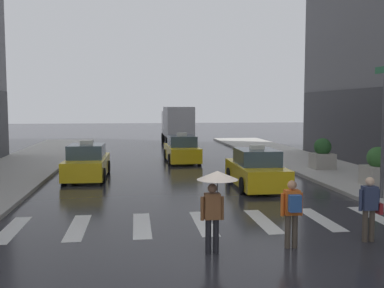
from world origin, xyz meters
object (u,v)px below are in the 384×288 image
object	(u,v)px
pedestrian_with_umbrella	(216,189)
pedestrian_with_handbag	(370,205)
pedestrian_with_backpack	(292,209)
taxi_second	(87,163)
taxi_lead	(256,170)
planter_mid_block	(322,155)
taxi_third	(182,150)
box_truck	(177,124)
planter_near_corner	(378,168)

from	to	relation	value
pedestrian_with_umbrella	pedestrian_with_handbag	size ratio (longest dim) A/B	1.18
pedestrian_with_handbag	pedestrian_with_backpack	bearing A→B (deg)	-172.68
taxi_second	taxi_lead	bearing A→B (deg)	-24.55
pedestrian_with_umbrella	planter_mid_block	size ratio (longest dim) A/B	1.21
pedestrian_with_umbrella	pedestrian_with_handbag	bearing A→B (deg)	5.75
taxi_second	pedestrian_with_umbrella	size ratio (longest dim) A/B	2.36
taxi_second	planter_mid_block	size ratio (longest dim) A/B	2.86
taxi_third	box_truck	size ratio (longest dim) A/B	0.61
planter_near_corner	pedestrian_with_backpack	bearing A→B (deg)	-131.62
box_truck	pedestrian_with_umbrella	world-z (taller)	box_truck
taxi_lead	pedestrian_with_handbag	distance (m)	7.75
planter_near_corner	taxi_third	bearing A→B (deg)	125.78
taxi_second	planter_near_corner	size ratio (longest dim) A/B	2.86
taxi_second	pedestrian_with_handbag	world-z (taller)	taxi_second
planter_mid_block	box_truck	bearing A→B (deg)	110.19
taxi_third	pedestrian_with_backpack	xyz separation A→B (m)	(0.88, -16.90, 0.25)
taxi_lead	pedestrian_with_backpack	size ratio (longest dim) A/B	2.77
box_truck	planter_mid_block	world-z (taller)	box_truck
taxi_lead	taxi_second	size ratio (longest dim) A/B	1.00
taxi_lead	planter_mid_block	distance (m)	6.18
taxi_second	pedestrian_with_handbag	size ratio (longest dim) A/B	2.77
taxi_second	planter_near_corner	world-z (taller)	taxi_second
taxi_lead	planter_near_corner	distance (m)	5.00
planter_mid_block	planter_near_corner	bearing A→B (deg)	-87.55
taxi_third	box_truck	world-z (taller)	box_truck
taxi_second	planter_near_corner	bearing A→B (deg)	-19.41
taxi_second	planter_mid_block	distance (m)	12.04
taxi_second	pedestrian_with_backpack	distance (m)	12.83
taxi_second	taxi_third	size ratio (longest dim) A/B	1.00
taxi_lead	taxi_second	xyz separation A→B (m)	(-7.34, 3.35, 0.00)
taxi_lead	pedestrian_with_umbrella	xyz separation A→B (m)	(-3.23, -8.11, 0.79)
taxi_lead	box_truck	distance (m)	20.66
box_truck	planter_mid_block	bearing A→B (deg)	-69.81
box_truck	pedestrian_with_handbag	world-z (taller)	box_truck
taxi_lead	taxi_third	xyz separation A→B (m)	(-2.22, 8.92, 0.00)
planter_near_corner	taxi_lead	bearing A→B (deg)	168.91
taxi_second	taxi_third	xyz separation A→B (m)	(5.12, 5.57, 0.00)
box_truck	planter_near_corner	bearing A→B (deg)	-73.70
pedestrian_with_backpack	planter_mid_block	size ratio (longest dim) A/B	1.03
pedestrian_with_handbag	planter_mid_block	xyz separation A→B (m)	(3.89, 11.73, -0.06)
pedestrian_with_handbag	taxi_third	bearing A→B (deg)	100.27
taxi_third	pedestrian_with_umbrella	size ratio (longest dim) A/B	2.36
planter_near_corner	pedestrian_with_handbag	bearing A→B (deg)	-121.33
pedestrian_with_umbrella	pedestrian_with_backpack	world-z (taller)	pedestrian_with_umbrella
taxi_lead	planter_near_corner	world-z (taller)	taxi_lead
taxi_lead	pedestrian_with_umbrella	world-z (taller)	pedestrian_with_umbrella
taxi_lead	planter_mid_block	size ratio (longest dim) A/B	2.86
pedestrian_with_backpack	pedestrian_with_handbag	size ratio (longest dim) A/B	1.00
box_truck	pedestrian_with_handbag	xyz separation A→B (m)	(2.19, -28.29, -0.92)
taxi_third	planter_mid_block	bearing A→B (deg)	-35.30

